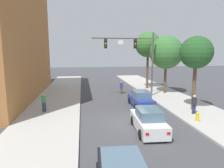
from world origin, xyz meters
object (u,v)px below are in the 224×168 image
Objects in this scene: street_tree_nearest at (196,53)px; car_lead_blue at (141,99)px; car_following_white at (148,121)px; street_tree_second at (166,53)px; pedestrian_sidewalk_right_walker at (194,103)px; traffic_signal_mast at (136,52)px; fire_hydrant at (197,117)px; street_tree_third at (148,45)px; pedestrian_sidewalk_left_walker at (44,102)px; pedestrian_crossing_road at (122,87)px.

car_lead_blue is at bearing 153.37° from street_tree_nearest.
street_tree_second is (6.21, 11.76, 4.61)m from car_following_white.
street_tree_second reaches higher than car_lead_blue.
street_tree_nearest is at bearing -94.14° from street_tree_second.
street_tree_second is (1.25, 9.04, 4.27)m from pedestrian_sidewalk_right_walker.
traffic_signal_mast reaches higher than street_tree_second.
fire_hydrant is (2.88, -5.28, -0.22)m from car_lead_blue.
traffic_signal_mast is 1.03× the size of street_tree_second.
street_tree_third is at bearing 86.78° from fire_hydrant.
pedestrian_sidewalk_left_walker is at bearing 174.83° from street_tree_nearest.
fire_hydrant is 0.10× the size of street_tree_second.
car_lead_blue is 6.65m from street_tree_nearest.
pedestrian_sidewalk_right_walker is at bearing -66.57° from pedestrian_crossing_road.
traffic_signal_mast reaches higher than pedestrian_sidewalk_left_walker.
car_lead_blue is 11.44m from street_tree_third.
fire_hydrant is (12.01, -4.33, -0.56)m from pedestrian_sidewalk_left_walker.
pedestrian_crossing_road is at bearing 106.93° from fire_hydrant.
street_tree_third is (12.83, 10.16, 5.35)m from pedestrian_sidewalk_left_walker.
pedestrian_crossing_road is 2.28× the size of fire_hydrant.
street_tree_nearest is (13.45, -1.22, 4.23)m from pedestrian_sidewalk_left_walker.
pedestrian_sidewalk_left_walker is (-7.80, 5.28, 0.34)m from car_following_white.
pedestrian_crossing_road is at bearing 170.74° from street_tree_second.
pedestrian_sidewalk_left_walker is 11.22m from pedestrian_crossing_road.
traffic_signal_mast is 4.57× the size of pedestrian_sidewalk_left_walker.
street_tree_nearest reaches higher than car_lead_blue.
traffic_signal_mast is 6.23m from car_lead_blue.
fire_hydrant is 15.66m from street_tree_third.
pedestrian_crossing_road is 7.17m from street_tree_second.
fire_hydrant is (4.21, 0.95, -0.22)m from car_following_white.
car_lead_blue is 6.37m from car_following_white.
car_lead_blue is 0.64× the size of street_tree_nearest.
street_tree_nearest is 7.71m from street_tree_second.
pedestrian_sidewalk_left_walker is (-9.13, -0.95, 0.34)m from car_lead_blue.
traffic_signal_mast reaches higher than pedestrian_crossing_road.
fire_hydrant is at bearing -112.84° from pedestrian_sidewalk_right_walker.
pedestrian_sidewalk_left_walker is 1.00× the size of pedestrian_crossing_road.
street_tree_third is at bearing 57.89° from traffic_signal_mast.
street_tree_nearest reaches higher than pedestrian_sidewalk_left_walker.
pedestrian_crossing_road is at bearing 87.07° from car_following_white.
car_lead_blue is 0.52× the size of street_tree_third.
pedestrian_sidewalk_left_walker is at bearing 168.65° from pedestrian_sidewalk_right_walker.
street_tree_second is at bearing 62.15° from car_following_white.
street_tree_second is at bearing 24.80° from pedestrian_sidewalk_left_walker.
pedestrian_sidewalk_right_walker is at bearing 67.16° from fire_hydrant.
pedestrian_crossing_road reaches higher than fire_hydrant.
street_tree_third is (5.03, 15.44, 5.69)m from car_following_white.
street_tree_nearest is (3.82, -6.28, -0.08)m from traffic_signal_mast.
street_tree_third is (3.70, 9.21, 5.69)m from car_lead_blue.
pedestrian_sidewalk_right_walker reaches higher than pedestrian_crossing_road.
street_tree_third reaches higher than car_lead_blue.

